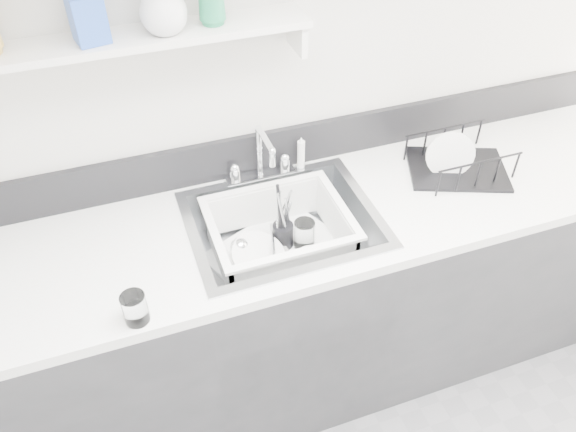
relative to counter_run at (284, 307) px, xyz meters
name	(u,v)px	position (x,y,z in m)	size (l,w,h in m)	color
room_shell	(460,177)	(0.00, -0.80, 1.22)	(3.50, 3.00, 2.60)	silver
counter_run	(284,307)	(0.00, 0.00, 0.00)	(3.20, 0.62, 0.92)	#2A2A2E
backsplash	(256,153)	(0.00, 0.30, 0.54)	(3.20, 0.02, 0.16)	black
sink	(283,239)	(0.00, 0.00, 0.37)	(0.64, 0.52, 0.20)	silver
faucet	(261,165)	(0.00, 0.25, 0.52)	(0.26, 0.18, 0.23)	silver
side_sprayer	(301,153)	(0.16, 0.25, 0.53)	(0.03, 0.03, 0.14)	white
wall_shelf	(138,41)	(-0.35, 0.23, 1.05)	(1.00, 0.16, 0.12)	silver
wash_tub	(279,236)	(-0.01, 0.01, 0.39)	(0.48, 0.39, 0.19)	white
plate_stack	(261,260)	(-0.09, -0.03, 0.33)	(0.23, 0.23, 0.09)	white
utensil_cup	(283,233)	(0.01, 0.04, 0.36)	(0.07, 0.07, 0.25)	black
ladle	(259,250)	(-0.09, 0.00, 0.34)	(0.26, 0.09, 0.08)	silver
tumbler_in_tub	(304,234)	(0.08, 0.01, 0.36)	(0.07, 0.07, 0.11)	white
tumbler_counter	(135,308)	(-0.52, -0.26, 0.51)	(0.07, 0.07, 0.10)	white
dish_rack	(460,156)	(0.71, 0.05, 0.52)	(0.36, 0.27, 0.12)	black
bowl_small	(311,260)	(0.07, -0.09, 0.32)	(0.11, 0.11, 0.04)	white
soap_bottle_b	(85,6)	(-0.47, 0.22, 1.17)	(0.09, 0.09, 0.19)	blue
soap_bottle_c	(162,3)	(-0.27, 0.21, 1.16)	(0.13, 0.13, 0.17)	silver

